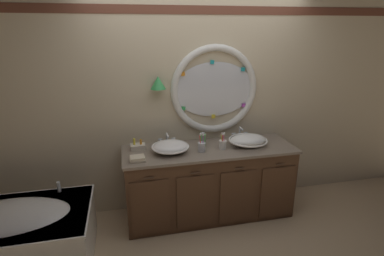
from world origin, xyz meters
TOP-DOWN VIEW (x-y plane):
  - ground_plane at (0.00, 0.00)m, footprint 14.00×14.00m
  - back_wall_assembly at (0.01, 0.59)m, footprint 6.40×0.26m
  - vanity_counter at (0.06, 0.24)m, footprint 1.94×0.66m
  - bathtub at (-1.97, -0.17)m, footprint 1.48×0.89m
  - sink_basin_left at (-0.39, 0.21)m, footprint 0.41×0.41m
  - sink_basin_right at (0.51, 0.21)m, footprint 0.45×0.45m
  - faucet_set_left at (-0.39, 0.47)m, footprint 0.21×0.14m
  - faucet_set_right at (0.51, 0.47)m, footprint 0.21×0.12m
  - toothbrush_holder_left at (-0.05, 0.17)m, footprint 0.09×0.09m
  - toothbrush_holder_right at (0.19, 0.18)m, footprint 0.09×0.09m
  - soap_dispenser at (-0.00, 0.31)m, footprint 0.07×0.07m
  - folded_hand_towel at (-0.75, 0.07)m, footprint 0.16×0.13m
  - toiletry_basket at (-0.73, 0.39)m, footprint 0.16×0.12m

SIDE VIEW (x-z plane):
  - ground_plane at x=0.00m, z-range 0.00..0.00m
  - bathtub at x=-1.97m, z-range 0.00..0.64m
  - vanity_counter at x=0.06m, z-range 0.00..0.85m
  - folded_hand_towel at x=-0.75m, z-range 0.85..0.90m
  - toiletry_basket at x=-0.73m, z-range 0.82..0.94m
  - faucet_set_left at x=-0.39m, z-range 0.83..0.97m
  - faucet_set_right at x=0.51m, z-range 0.83..0.98m
  - toothbrush_holder_left at x=-0.05m, z-range 0.80..1.01m
  - toothbrush_holder_right at x=0.19m, z-range 0.81..1.00m
  - sink_basin_left at x=-0.39m, z-range 0.85..0.98m
  - sink_basin_right at x=0.51m, z-range 0.85..0.98m
  - soap_dispenser at x=0.00m, z-range 0.84..1.01m
  - back_wall_assembly at x=0.01m, z-range 0.01..2.61m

